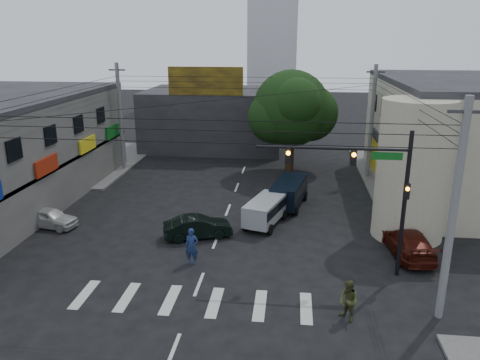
% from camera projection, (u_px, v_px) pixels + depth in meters
% --- Properties ---
extents(ground, '(160.00, 160.00, 0.00)m').
position_uv_depth(ground, '(210.00, 256.00, 24.99)').
color(ground, black).
rests_on(ground, ground).
extents(sidewalk_far_left, '(16.00, 16.00, 0.15)m').
position_uv_depth(sidewalk_far_left, '(55.00, 161.00, 44.01)').
color(sidewalk_far_left, '#514F4C').
rests_on(sidewalk_far_left, ground).
extents(sidewalk_far_right, '(16.00, 16.00, 0.15)m').
position_uv_depth(sidewalk_far_right, '(453.00, 172.00, 40.14)').
color(sidewalk_far_right, '#514F4C').
rests_on(sidewalk_far_right, ground).
extents(corner_column, '(4.00, 4.00, 8.00)m').
position_uv_depth(corner_column, '(413.00, 170.00, 26.44)').
color(corner_column, gray).
rests_on(corner_column, ground).
extents(building_far, '(14.00, 10.00, 6.00)m').
position_uv_depth(building_far, '(215.00, 118.00, 49.25)').
color(building_far, '#232326').
rests_on(building_far, ground).
extents(billboard, '(7.00, 0.30, 2.60)m').
position_uv_depth(billboard, '(205.00, 81.00, 43.33)').
color(billboard, olive).
rests_on(billboard, building_far).
extents(street_tree, '(6.40, 6.40, 8.70)m').
position_uv_depth(street_tree, '(291.00, 109.00, 39.11)').
color(street_tree, black).
rests_on(street_tree, ground).
extents(traffic_gantry, '(7.10, 0.35, 7.20)m').
position_uv_depth(traffic_gantry, '(370.00, 180.00, 21.78)').
color(traffic_gantry, black).
rests_on(traffic_gantry, ground).
extents(utility_pole_near_right, '(0.32, 0.32, 9.20)m').
position_uv_depth(utility_pole_near_right, '(453.00, 214.00, 18.24)').
color(utility_pole_near_right, '#59595B').
rests_on(utility_pole_near_right, ground).
extents(utility_pole_far_left, '(0.32, 0.32, 9.20)m').
position_uv_depth(utility_pole_far_left, '(120.00, 118.00, 39.98)').
color(utility_pole_far_left, '#59595B').
rests_on(utility_pole_far_left, ground).
extents(utility_pole_far_right, '(0.32, 0.32, 9.20)m').
position_uv_depth(utility_pole_far_right, '(372.00, 123.00, 37.72)').
color(utility_pole_far_right, '#59595B').
rests_on(utility_pole_far_right, ground).
extents(dark_sedan, '(3.95, 4.84, 1.30)m').
position_uv_depth(dark_sedan, '(198.00, 227.00, 27.15)').
color(dark_sedan, black).
rests_on(dark_sedan, ground).
extents(white_compact, '(2.75, 4.10, 1.21)m').
position_uv_depth(white_compact, '(49.00, 217.00, 28.68)').
color(white_compact, '#B6B5B1').
rests_on(white_compact, ground).
extents(maroon_sedan, '(2.99, 5.22, 1.39)m').
position_uv_depth(maroon_sedan, '(408.00, 242.00, 25.04)').
color(maroon_sedan, '#3D0F08').
rests_on(maroon_sedan, ground).
extents(silver_minivan, '(4.76, 3.79, 1.65)m').
position_uv_depth(silver_minivan, '(265.00, 212.00, 28.92)').
color(silver_minivan, '#B0B3B9').
rests_on(silver_minivan, ground).
extents(navy_van, '(5.21, 3.55, 1.81)m').
position_uv_depth(navy_van, '(289.00, 194.00, 32.15)').
color(navy_van, black).
rests_on(navy_van, ground).
extents(traffic_officer, '(0.71, 0.47, 1.92)m').
position_uv_depth(traffic_officer, '(192.00, 247.00, 23.88)').
color(traffic_officer, navy).
rests_on(traffic_officer, ground).
extents(pedestrian_olive, '(1.51, 1.51, 1.77)m').
position_uv_depth(pedestrian_olive, '(348.00, 301.00, 19.09)').
color(pedestrian_olive, '#3A401D').
rests_on(pedestrian_olive, ground).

